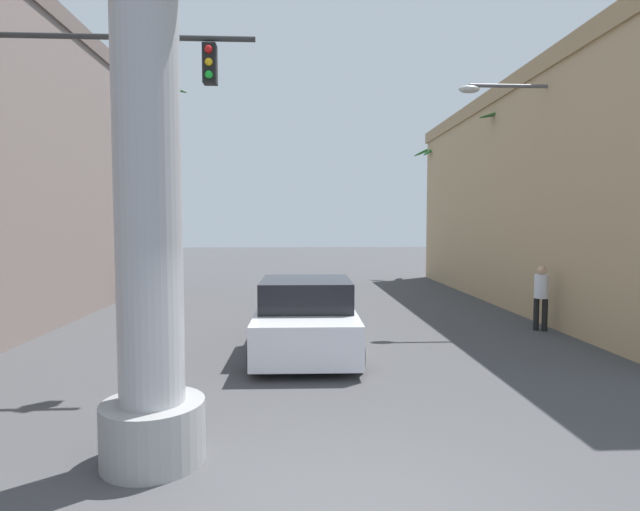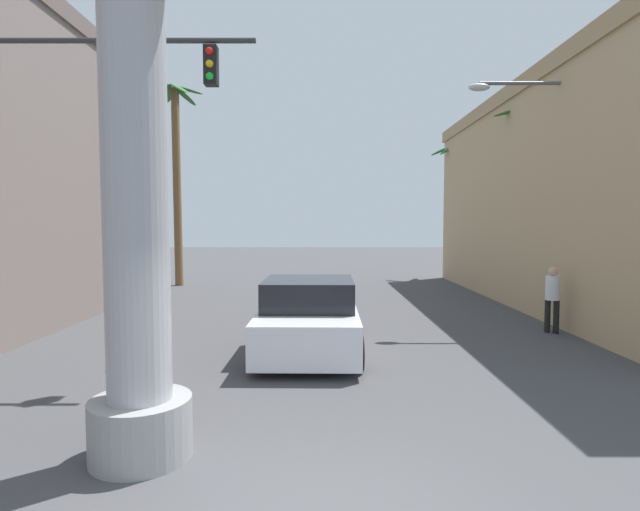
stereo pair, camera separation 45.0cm
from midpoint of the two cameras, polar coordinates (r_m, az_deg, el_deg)
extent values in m
plane|color=#424244|center=(14.47, 0.87, -7.22)|extent=(89.09, 89.09, 0.00)
cube|color=tan|center=(19.71, 32.29, 5.03)|extent=(8.10, 17.12, 6.80)
cube|color=#9E7F56|center=(20.17, 32.65, 15.45)|extent=(8.27, 17.46, 0.50)
cylinder|color=#9E9EA3|center=(6.20, -18.66, 19.84)|extent=(0.73, 0.73, 8.94)
cylinder|color=gray|center=(6.41, -17.88, -18.27)|extent=(1.17, 1.17, 0.70)
cylinder|color=#59595E|center=(14.86, 27.48, 5.29)|extent=(0.16, 0.16, 6.52)
cylinder|color=#59595E|center=(14.78, 23.35, 17.62)|extent=(2.49, 0.10, 0.10)
ellipsoid|color=beige|center=(14.33, 18.53, 17.77)|extent=(0.56, 0.28, 0.20)
cylinder|color=#333333|center=(10.47, -22.18, 21.82)|extent=(5.43, 0.10, 0.10)
cube|color=black|center=(9.82, -11.07, 20.51)|extent=(0.24, 0.24, 0.70)
sphere|color=red|center=(9.77, -11.24, 21.96)|extent=(0.14, 0.14, 0.14)
sphere|color=yellow|center=(9.70, -11.23, 20.72)|extent=(0.14, 0.14, 0.14)
sphere|color=green|center=(9.64, -11.21, 19.47)|extent=(0.14, 0.14, 0.14)
cylinder|color=black|center=(12.76, -4.32, -7.24)|extent=(0.23, 0.64, 0.64)
cylinder|color=black|center=(12.73, 4.35, -7.26)|extent=(0.23, 0.64, 0.64)
cylinder|color=black|center=(9.49, -6.19, -11.05)|extent=(0.23, 0.64, 0.64)
cylinder|color=black|center=(9.45, 5.61, -11.11)|extent=(0.23, 0.64, 0.64)
cube|color=silver|center=(11.01, -0.12, -7.70)|extent=(2.09, 4.84, 0.80)
cube|color=black|center=(10.54, -0.16, -4.35)|extent=(1.89, 2.05, 0.60)
cylinder|color=brown|center=(18.45, 22.87, 5.09)|extent=(0.54, 0.80, 6.59)
ellipsoid|color=#27622D|center=(19.12, 25.92, 14.51)|extent=(1.47, 0.38, 0.51)
ellipsoid|color=#2F682D|center=(19.54, 24.05, 14.21)|extent=(1.03, 1.42, 0.61)
ellipsoid|color=#32602D|center=(19.29, 22.06, 14.20)|extent=(0.92, 1.38, 0.82)
ellipsoid|color=#32652D|center=(18.44, 21.82, 15.06)|extent=(1.51, 0.60, 0.48)
ellipsoid|color=#1F5C2D|center=(18.09, 23.68, 15.00)|extent=(0.95, 1.41, 0.72)
ellipsoid|color=#2A632D|center=(18.44, 25.82, 14.86)|extent=(1.11, 1.40, 0.58)
cylinder|color=brown|center=(23.16, -15.57, 7.55)|extent=(0.53, 0.80, 8.74)
ellipsoid|color=#2D602D|center=(23.70, -14.54, 17.90)|extent=(1.46, 0.49, 0.49)
ellipsoid|color=#2C622D|center=(24.19, -14.85, 17.33)|extent=(1.12, 1.24, 0.82)
ellipsoid|color=#2C602D|center=(24.51, -16.51, 17.31)|extent=(0.85, 1.44, 0.58)
ellipsoid|color=#2D6D2D|center=(24.24, -17.74, 17.34)|extent=(1.40, 0.86, 0.70)
ellipsoid|color=#25762D|center=(23.79, -18.18, 17.74)|extent=(1.46, 0.80, 0.54)
ellipsoid|color=#24642D|center=(23.15, -16.96, 18.22)|extent=(0.43, 1.45, 0.48)
ellipsoid|color=#2E6B2D|center=(23.20, -15.38, 18.00)|extent=(1.24, 1.19, 0.74)
cylinder|color=brown|center=(26.24, 16.19, 4.86)|extent=(0.34, 0.33, 6.72)
ellipsoid|color=#29742D|center=(26.74, 17.97, 11.49)|extent=(1.47, 0.41, 0.90)
ellipsoid|color=#1F5D2D|center=(27.27, 16.10, 11.40)|extent=(0.61, 1.53, 0.85)
ellipsoid|color=#2A722D|center=(26.67, 14.56, 11.73)|extent=(1.54, 1.05, 0.69)
ellipsoid|color=#28782D|center=(25.88, 15.11, 11.82)|extent=(1.43, 1.10, 0.89)
ellipsoid|color=#206C2D|center=(25.83, 17.35, 11.87)|extent=(0.83, 1.55, 0.79)
cylinder|color=#1E233F|center=(18.74, -17.10, -3.63)|extent=(0.14, 0.14, 0.82)
cylinder|color=#1E233F|center=(18.67, -17.68, -3.67)|extent=(0.14, 0.14, 0.82)
cylinder|color=gold|center=(18.63, -17.43, -1.40)|extent=(0.48, 0.48, 0.65)
sphere|color=tan|center=(18.59, -17.46, -0.07)|extent=(0.22, 0.22, 0.22)
cylinder|color=black|center=(13.90, 26.15, -6.30)|extent=(0.14, 0.14, 0.83)
cylinder|color=black|center=(13.91, 25.32, -6.27)|extent=(0.14, 0.14, 0.83)
cylinder|color=silver|center=(13.80, 25.82, -3.33)|extent=(0.46, 0.46, 0.61)
sphere|color=tan|center=(13.76, 25.87, -1.62)|extent=(0.22, 0.22, 0.22)
camera|label=1|loc=(0.22, -88.64, 0.09)|focal=28.00mm
camera|label=2|loc=(0.22, 91.36, -0.09)|focal=28.00mm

